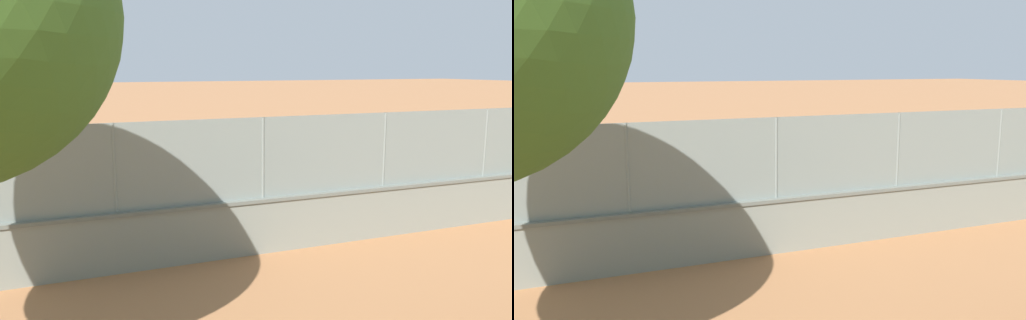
# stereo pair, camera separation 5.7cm
# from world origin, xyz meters

# --- Properties ---
(ground_plane) EXTENTS (260.00, 260.00, 0.00)m
(ground_plane) POSITION_xyz_m (0.00, 0.00, 0.00)
(ground_plane) COLOR #A36B42
(perimeter_wall) EXTENTS (23.20, 0.96, 1.29)m
(perimeter_wall) POSITION_xyz_m (-1.25, 9.89, 0.65)
(perimeter_wall) COLOR gray
(perimeter_wall) RESTS_ON ground_plane
(fence_panel_on_wall) EXTENTS (22.79, 0.66, 1.84)m
(fence_panel_on_wall) POSITION_xyz_m (-1.25, 9.89, 2.21)
(fence_panel_on_wall) COLOR gray
(fence_panel_on_wall) RESTS_ON perimeter_wall
(player_at_service_line) EXTENTS (1.11, 0.78, 1.46)m
(player_at_service_line) POSITION_xyz_m (0.98, 0.59, 0.85)
(player_at_service_line) COLOR #591919
(player_at_service_line) RESTS_ON ground_plane
(player_baseline_waiting) EXTENTS (1.21, 0.72, 1.62)m
(player_baseline_waiting) POSITION_xyz_m (3.93, 0.36, 0.96)
(player_baseline_waiting) COLOR #B2B2B2
(player_baseline_waiting) RESTS_ON ground_plane
(player_crossing_court) EXTENTS (0.78, 0.99, 1.46)m
(player_crossing_court) POSITION_xyz_m (5.22, 6.67, 0.85)
(player_crossing_court) COLOR #B2B2B2
(player_crossing_court) RESTS_ON ground_plane
(sports_ball) EXTENTS (0.23, 0.23, 0.23)m
(sports_ball) POSITION_xyz_m (-0.07, 2.91, 0.11)
(sports_ball) COLOR yellow
(sports_ball) RESTS_ON ground_plane
(spare_ball_by_wall) EXTENTS (0.18, 0.18, 0.18)m
(spare_ball_by_wall) POSITION_xyz_m (-6.09, 8.00, 0.09)
(spare_ball_by_wall) COLOR white
(spare_ball_by_wall) RESTS_ON ground_plane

